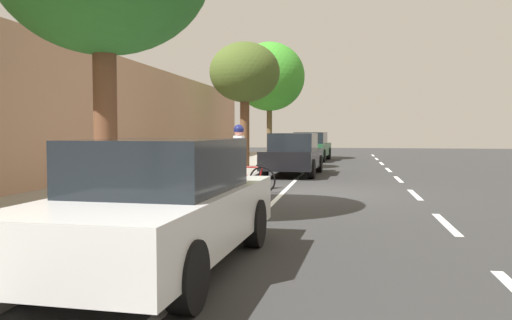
# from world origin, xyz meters

# --- Properties ---
(ground) EXTENTS (70.95, 70.95, 0.00)m
(ground) POSITION_xyz_m (0.00, 0.00, 0.00)
(ground) COLOR #313131
(sidewalk) EXTENTS (4.49, 44.35, 0.13)m
(sidewalk) POSITION_xyz_m (4.49, 0.00, 0.06)
(sidewalk) COLOR #9A958A
(sidewalk) RESTS_ON ground
(curb_edge) EXTENTS (0.16, 44.35, 0.13)m
(curb_edge) POSITION_xyz_m (2.17, 0.00, 0.06)
(curb_edge) COLOR gray
(curb_edge) RESTS_ON ground
(lane_stripe_centre) EXTENTS (0.14, 44.20, 0.01)m
(lane_stripe_centre) POSITION_xyz_m (-2.63, -0.07, 0.00)
(lane_stripe_centre) COLOR white
(lane_stripe_centre) RESTS_ON ground
(lane_stripe_bike_edge) EXTENTS (0.12, 44.35, 0.01)m
(lane_stripe_bike_edge) POSITION_xyz_m (0.70, 0.00, 0.00)
(lane_stripe_bike_edge) COLOR white
(lane_stripe_bike_edge) RESTS_ON ground
(building_facade) EXTENTS (0.50, 44.35, 4.16)m
(building_facade) POSITION_xyz_m (6.99, 0.00, 2.08)
(building_facade) COLOR tan
(building_facade) RESTS_ON ground
(parked_sedan_green_nearest) EXTENTS (2.06, 4.51, 1.52)m
(parked_sedan_green_nearest) POSITION_xyz_m (0.95, -14.65, 0.75)
(parked_sedan_green_nearest) COLOR #1E512D
(parked_sedan_green_nearest) RESTS_ON ground
(parked_sedan_black_second) EXTENTS (1.99, 4.47, 1.52)m
(parked_sedan_black_second) POSITION_xyz_m (0.98, -5.45, 0.75)
(parked_sedan_black_second) COLOR black
(parked_sedan_black_second) RESTS_ON ground
(parked_sedan_white_mid) EXTENTS (1.99, 4.48, 1.52)m
(parked_sedan_white_mid) POSITION_xyz_m (1.21, 7.76, 0.75)
(parked_sedan_white_mid) COLOR white
(parked_sedan_white_mid) RESTS_ON ground
(bicycle_at_curb) EXTENTS (1.74, 0.46, 0.76)m
(bicycle_at_curb) POSITION_xyz_m (1.70, 0.36, 0.38)
(bicycle_at_curb) COLOR black
(bicycle_at_curb) RESTS_ON ground
(cyclist_with_backpack) EXTENTS (0.43, 0.62, 1.78)m
(cyclist_with_backpack) POSITION_xyz_m (1.93, -0.09, 1.09)
(cyclist_with_backpack) COLOR #C6B284
(cyclist_with_backpack) RESTS_ON ground
(street_tree_near_cyclist) EXTENTS (3.79, 3.79, 6.23)m
(street_tree_near_cyclist) POSITION_xyz_m (3.19, -14.60, 4.50)
(street_tree_near_cyclist) COLOR brown
(street_tree_near_cyclist) RESTS_ON sidewalk
(street_tree_mid_block) EXTENTS (2.87, 2.87, 5.09)m
(street_tree_mid_block) POSITION_xyz_m (3.19, -7.58, 3.94)
(street_tree_mid_block) COLOR brown
(street_tree_mid_block) RESTS_ON sidewalk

